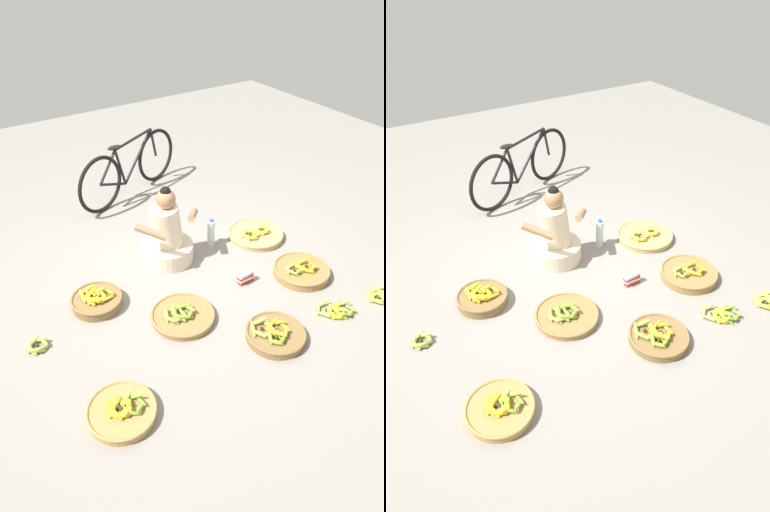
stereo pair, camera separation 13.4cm
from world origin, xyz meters
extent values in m
plane|color=gray|center=(0.00, 0.00, 0.00)|extent=(10.00, 10.00, 0.00)
cylinder|color=beige|center=(0.03, 0.30, 0.09)|extent=(0.52, 0.52, 0.18)
cylinder|color=beige|center=(0.03, 0.30, 0.39)|extent=(0.37, 0.32, 0.46)
sphere|color=#9E704C|center=(0.03, 0.30, 0.69)|extent=(0.19, 0.19, 0.19)
sphere|color=black|center=(0.03, 0.30, 0.77)|extent=(0.10, 0.10, 0.10)
cylinder|color=#9E704C|center=(-0.21, 0.17, 0.48)|extent=(0.27, 0.26, 0.16)
cylinder|color=#9E704C|center=(0.29, 0.22, 0.48)|extent=(0.25, 0.28, 0.16)
torus|color=black|center=(-0.11, 1.55, 0.34)|extent=(0.65, 0.29, 0.68)
torus|color=black|center=(0.84, 1.93, 0.34)|extent=(0.65, 0.29, 0.68)
cylinder|color=black|center=(0.52, 1.80, 0.45)|extent=(0.53, 0.23, 0.55)
cylinder|color=black|center=(0.21, 1.68, 0.43)|extent=(0.15, 0.09, 0.49)
cylinder|color=black|center=(0.46, 1.78, 0.69)|extent=(0.62, 0.27, 0.08)
cylinder|color=black|center=(0.08, 1.63, 0.27)|extent=(0.40, 0.18, 0.18)
cylinder|color=black|center=(0.02, 1.61, 0.50)|extent=(0.30, 0.15, 0.35)
cylinder|color=black|center=(0.80, 1.91, 0.53)|extent=(0.12, 0.07, 0.38)
ellipsoid|color=black|center=(0.16, 1.66, 0.70)|extent=(0.18, 0.08, 0.05)
cylinder|color=olive|center=(-0.31, -0.53, 0.03)|extent=(0.54, 0.54, 0.05)
torus|color=olive|center=(-0.31, -0.53, 0.05)|extent=(0.56, 0.56, 0.02)
ellipsoid|color=olive|center=(-0.24, -0.52, 0.08)|extent=(0.06, 0.17, 0.08)
ellipsoid|color=olive|center=(-0.27, -0.47, 0.08)|extent=(0.16, 0.12, 0.08)
ellipsoid|color=olive|center=(-0.32, -0.46, 0.08)|extent=(0.17, 0.06, 0.07)
ellipsoid|color=olive|center=(-0.37, -0.50, 0.08)|extent=(0.10, 0.16, 0.08)
ellipsoid|color=olive|center=(-0.37, -0.56, 0.08)|extent=(0.11, 0.16, 0.07)
ellipsoid|color=olive|center=(-0.33, -0.60, 0.08)|extent=(0.17, 0.08, 0.08)
ellipsoid|color=olive|center=(-0.26, -0.58, 0.08)|extent=(0.15, 0.14, 0.08)
sphere|color=#382D19|center=(-0.31, -0.53, 0.08)|extent=(0.03, 0.03, 0.03)
ellipsoid|color=#9EB747|center=(-0.31, -0.52, 0.08)|extent=(0.05, 0.16, 0.07)
ellipsoid|color=#9EB747|center=(-0.36, -0.45, 0.08)|extent=(0.16, 0.09, 0.06)
ellipsoid|color=#9EB747|center=(-0.45, -0.49, 0.08)|extent=(0.09, 0.16, 0.09)
ellipsoid|color=#9EB747|center=(-0.44, -0.55, 0.08)|extent=(0.11, 0.15, 0.07)
ellipsoid|color=#9EB747|center=(-0.37, -0.59, 0.07)|extent=(0.16, 0.05, 0.06)
sphere|color=#382D19|center=(-0.38, -0.52, 0.08)|extent=(0.03, 0.03, 0.03)
cylinder|color=brown|center=(-0.86, 0.04, 0.04)|extent=(0.44, 0.44, 0.09)
torus|color=brown|center=(-0.86, 0.04, 0.09)|extent=(0.46, 0.46, 0.02)
ellipsoid|color=gold|center=(-0.74, 0.03, 0.11)|extent=(0.05, 0.15, 0.06)
ellipsoid|color=gold|center=(-0.81, 0.08, 0.11)|extent=(0.15, 0.05, 0.06)
ellipsoid|color=gold|center=(-0.86, 0.01, 0.11)|extent=(0.06, 0.15, 0.06)
ellipsoid|color=gold|center=(-0.79, -0.04, 0.11)|extent=(0.15, 0.06, 0.05)
sphere|color=#382D19|center=(-0.80, 0.02, 0.11)|extent=(0.03, 0.03, 0.03)
ellipsoid|color=yellow|center=(-0.83, 0.08, 0.11)|extent=(0.06, 0.15, 0.07)
ellipsoid|color=yellow|center=(-0.89, 0.15, 0.12)|extent=(0.15, 0.04, 0.09)
ellipsoid|color=yellow|center=(-0.96, 0.09, 0.12)|extent=(0.05, 0.15, 0.09)
ellipsoid|color=yellow|center=(-0.90, 0.02, 0.11)|extent=(0.15, 0.05, 0.06)
sphere|color=#382D19|center=(-0.90, 0.09, 0.11)|extent=(0.03, 0.03, 0.03)
ellipsoid|color=gold|center=(-0.80, 0.03, 0.11)|extent=(0.04, 0.15, 0.06)
ellipsoid|color=gold|center=(-0.84, 0.08, 0.12)|extent=(0.15, 0.10, 0.09)
ellipsoid|color=gold|center=(-0.89, 0.09, 0.12)|extent=(0.15, 0.08, 0.10)
ellipsoid|color=gold|center=(-0.93, 0.04, 0.12)|extent=(0.08, 0.16, 0.08)
ellipsoid|color=gold|center=(-0.93, 0.01, 0.12)|extent=(0.08, 0.16, 0.07)
ellipsoid|color=gold|center=(-0.88, -0.04, 0.12)|extent=(0.15, 0.08, 0.09)
ellipsoid|color=gold|center=(-0.83, -0.03, 0.12)|extent=(0.15, 0.11, 0.07)
sphere|color=#382D19|center=(-0.87, 0.03, 0.12)|extent=(0.04, 0.04, 0.04)
cylinder|color=tan|center=(1.04, 0.11, 0.03)|extent=(0.59, 0.59, 0.05)
torus|color=tan|center=(1.04, 0.11, 0.05)|extent=(0.60, 0.60, 0.02)
ellipsoid|color=yellow|center=(1.16, 0.07, 0.08)|extent=(0.06, 0.13, 0.07)
ellipsoid|color=yellow|center=(1.13, 0.13, 0.08)|extent=(0.12, 0.09, 0.06)
ellipsoid|color=yellow|center=(1.10, 0.14, 0.08)|extent=(0.13, 0.05, 0.07)
ellipsoid|color=yellow|center=(1.05, 0.10, 0.08)|extent=(0.07, 0.13, 0.06)
ellipsoid|color=yellow|center=(1.05, 0.07, 0.08)|extent=(0.07, 0.13, 0.05)
ellipsoid|color=yellow|center=(1.10, 0.03, 0.08)|extent=(0.12, 0.04, 0.08)
ellipsoid|color=yellow|center=(1.13, 0.04, 0.08)|extent=(0.12, 0.10, 0.07)
sphere|color=#382D19|center=(1.10, 0.09, 0.08)|extent=(0.03, 0.03, 0.03)
ellipsoid|color=yellow|center=(1.00, 0.08, 0.08)|extent=(0.04, 0.15, 0.07)
ellipsoid|color=yellow|center=(0.97, 0.14, 0.08)|extent=(0.15, 0.11, 0.06)
ellipsoid|color=yellow|center=(0.91, 0.15, 0.08)|extent=(0.15, 0.09, 0.07)
ellipsoid|color=yellow|center=(0.87, 0.08, 0.08)|extent=(0.04, 0.15, 0.08)
ellipsoid|color=yellow|center=(0.92, 0.02, 0.08)|extent=(0.15, 0.08, 0.07)
ellipsoid|color=yellow|center=(0.97, 0.03, 0.08)|extent=(0.14, 0.11, 0.07)
sphere|color=#382D19|center=(0.94, 0.09, 0.08)|extent=(0.03, 0.03, 0.03)
cylinder|color=olive|center=(0.98, -0.65, 0.04)|extent=(0.53, 0.53, 0.08)
torus|color=olive|center=(0.98, -0.65, 0.08)|extent=(0.54, 0.54, 0.02)
ellipsoid|color=gold|center=(1.09, -0.68, 0.10)|extent=(0.07, 0.17, 0.07)
ellipsoid|color=gold|center=(1.04, -0.59, 0.11)|extent=(0.16, 0.07, 0.09)
ellipsoid|color=gold|center=(0.95, -0.64, 0.10)|extent=(0.09, 0.16, 0.06)
ellipsoid|color=gold|center=(0.97, -0.72, 0.11)|extent=(0.14, 0.13, 0.07)
ellipsoid|color=gold|center=(1.06, -0.72, 0.11)|extent=(0.15, 0.11, 0.10)
sphere|color=#382D19|center=(1.02, -0.66, 0.10)|extent=(0.03, 0.03, 0.03)
ellipsoid|color=#9EB747|center=(0.94, -0.64, 0.11)|extent=(0.03, 0.13, 0.07)
ellipsoid|color=#9EB747|center=(0.89, -0.58, 0.11)|extent=(0.13, 0.04, 0.07)
ellipsoid|color=#9EB747|center=(0.84, -0.61, 0.10)|extent=(0.10, 0.12, 0.05)
ellipsoid|color=#9EB747|center=(0.84, -0.68, 0.10)|extent=(0.11, 0.11, 0.07)
ellipsoid|color=#9EB747|center=(0.90, -0.69, 0.11)|extent=(0.13, 0.06, 0.07)
sphere|color=#382D19|center=(0.88, -0.64, 0.10)|extent=(0.03, 0.03, 0.03)
cylinder|color=brown|center=(0.20, -1.14, 0.03)|extent=(0.48, 0.48, 0.07)
torus|color=brown|center=(0.20, -1.14, 0.07)|extent=(0.50, 0.50, 0.02)
ellipsoid|color=gold|center=(0.29, -1.15, 0.09)|extent=(0.05, 0.16, 0.06)
ellipsoid|color=gold|center=(0.26, -1.08, 0.10)|extent=(0.14, 0.11, 0.08)
ellipsoid|color=gold|center=(0.21, -1.07, 0.10)|extent=(0.15, 0.05, 0.09)
ellipsoid|color=gold|center=(0.16, -1.11, 0.10)|extent=(0.10, 0.15, 0.08)
ellipsoid|color=gold|center=(0.16, -1.17, 0.10)|extent=(0.09, 0.15, 0.08)
ellipsoid|color=gold|center=(0.19, -1.20, 0.10)|extent=(0.15, 0.09, 0.09)
ellipsoid|color=gold|center=(0.27, -1.19, 0.10)|extent=(0.13, 0.13, 0.07)
sphere|color=#382D19|center=(0.22, -1.14, 0.09)|extent=(0.03, 0.03, 0.03)
ellipsoid|color=#9EB747|center=(0.19, -1.07, 0.09)|extent=(0.05, 0.16, 0.06)
ellipsoid|color=#9EB747|center=(0.14, -1.00, 0.11)|extent=(0.16, 0.09, 0.10)
ellipsoid|color=#9EB747|center=(0.05, -1.03, 0.10)|extent=(0.10, 0.16, 0.07)
ellipsoid|color=#9EB747|center=(0.06, -1.11, 0.10)|extent=(0.13, 0.15, 0.08)
ellipsoid|color=#9EB747|center=(0.14, -1.13, 0.09)|extent=(0.16, 0.09, 0.06)
sphere|color=#382D19|center=(0.11, -1.06, 0.10)|extent=(0.03, 0.03, 0.03)
ellipsoid|color=#8CAD38|center=(0.20, -1.20, 0.10)|extent=(0.03, 0.12, 0.08)
ellipsoid|color=#8CAD38|center=(0.16, -1.15, 0.09)|extent=(0.13, 0.06, 0.05)
ellipsoid|color=#8CAD38|center=(0.10, -1.18, 0.10)|extent=(0.09, 0.12, 0.08)
ellipsoid|color=#8CAD38|center=(0.12, -1.24, 0.09)|extent=(0.11, 0.11, 0.06)
ellipsoid|color=#8CAD38|center=(0.18, -1.25, 0.10)|extent=(0.12, 0.09, 0.07)
sphere|color=#382D19|center=(0.15, -1.20, 0.10)|extent=(0.03, 0.03, 0.03)
cylinder|color=#A87F47|center=(-1.18, -1.10, 0.03)|extent=(0.48, 0.48, 0.06)
torus|color=#A87F47|center=(-1.18, -1.10, 0.06)|extent=(0.50, 0.50, 0.02)
ellipsoid|color=olive|center=(-1.04, -1.12, 0.08)|extent=(0.04, 0.14, 0.05)
ellipsoid|color=olive|center=(-1.06, -1.08, 0.09)|extent=(0.12, 0.11, 0.08)
ellipsoid|color=olive|center=(-1.13, -1.07, 0.09)|extent=(0.14, 0.08, 0.07)
ellipsoid|color=olive|center=(-1.16, -1.12, 0.08)|extent=(0.04, 0.14, 0.05)
ellipsoid|color=olive|center=(-1.14, -1.18, 0.09)|extent=(0.13, 0.10, 0.07)
ellipsoid|color=olive|center=(-1.06, -1.18, 0.09)|extent=(0.13, 0.11, 0.07)
sphere|color=#382D19|center=(-1.10, -1.13, 0.08)|extent=(0.03, 0.03, 0.03)
ellipsoid|color=gold|center=(-1.13, -1.10, 0.09)|extent=(0.06, 0.15, 0.07)
ellipsoid|color=gold|center=(-1.14, -1.05, 0.08)|extent=(0.12, 0.13, 0.05)
ellipsoid|color=gold|center=(-1.22, -1.03, 0.08)|extent=(0.14, 0.09, 0.05)
ellipsoid|color=gold|center=(-1.25, -1.07, 0.08)|extent=(0.09, 0.15, 0.05)
ellipsoid|color=gold|center=(-1.24, -1.12, 0.09)|extent=(0.10, 0.14, 0.07)
ellipsoid|color=gold|center=(-1.20, -1.15, 0.09)|extent=(0.15, 0.06, 0.07)
ellipsoid|color=gold|center=(-1.14, -1.13, 0.09)|extent=(0.13, 0.13, 0.06)
sphere|color=#382D19|center=(-1.19, -1.09, 0.09)|extent=(0.03, 0.03, 0.03)
ellipsoid|color=gold|center=(-1.13, -1.13, 0.09)|extent=(0.07, 0.13, 0.07)
ellipsoid|color=gold|center=(-1.15, -1.07, 0.09)|extent=(0.12, 0.11, 0.06)
ellipsoid|color=gold|center=(-1.20, -1.06, 0.09)|extent=(0.13, 0.08, 0.08)
ellipsoid|color=gold|center=(-1.22, -1.08, 0.08)|extent=(0.11, 0.12, 0.05)
ellipsoid|color=gold|center=(-1.23, -1.13, 0.09)|extent=(0.08, 0.13, 0.07)
ellipsoid|color=gold|center=(-1.20, -1.16, 0.09)|extent=(0.13, 0.07, 0.06)
ellipsoid|color=gold|center=(-1.15, -1.16, 0.09)|extent=(0.13, 0.10, 0.08)
sphere|color=#382D19|center=(-1.18, -1.11, 0.09)|extent=(0.03, 0.03, 0.03)
ellipsoid|color=gold|center=(0.89, -1.22, 0.03)|extent=(0.06, 0.13, 0.08)
ellipsoid|color=gold|center=(0.86, -1.17, 0.03)|extent=(0.13, 0.08, 0.09)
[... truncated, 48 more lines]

